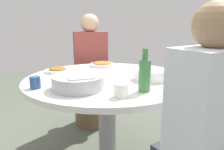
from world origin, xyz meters
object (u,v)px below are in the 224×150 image
object	(u,v)px
stool_for_diner_right	(92,105)
dish_tofu_braise	(102,64)
tea_cup_near	(121,90)
soup_bowl	(151,75)
dish_shrimp	(146,68)
green_bottle	(145,74)
round_dining_table	(107,94)
rice_bowl	(79,82)
diner_left	(208,109)
diner_right	(90,57)
dish_stirfry	(58,70)
tea_cup_far	(35,82)

from	to	relation	value
stool_for_diner_right	dish_tofu_braise	bearing A→B (deg)	98.22
tea_cup_near	soup_bowl	bearing A→B (deg)	-134.32
dish_shrimp	green_bottle	size ratio (longest dim) A/B	0.89
round_dining_table	rice_bowl	distance (m)	0.36
dish_tofu_braise	diner_left	world-z (taller)	diner_left
dish_tofu_braise	tea_cup_near	xyz separation A→B (m)	(0.06, 0.87, 0.02)
round_dining_table	rice_bowl	size ratio (longest dim) A/B	3.69
dish_shrimp	diner_right	world-z (taller)	diner_right
tea_cup_near	round_dining_table	bearing A→B (deg)	-91.72
dish_stirfry	dish_tofu_braise	bearing A→B (deg)	-156.20
rice_bowl	dish_stirfry	bearing A→B (deg)	-75.53
dish_tofu_braise	rice_bowl	bearing A→B (deg)	68.38
soup_bowl	tea_cup_near	world-z (taller)	same
diner_left	stool_for_diner_right	bearing A→B (deg)	-79.66
dish_stirfry	green_bottle	bearing A→B (deg)	127.85
round_dining_table	stool_for_diner_right	bearing A→B (deg)	-89.31
tea_cup_far	diner_right	distance (m)	1.09
dish_tofu_braise	dish_stirfry	size ratio (longest dim) A/B	1.13
diner_right	tea_cup_near	bearing A→B (deg)	89.86
stool_for_diner_right	soup_bowl	bearing A→B (deg)	107.39
green_bottle	tea_cup_far	world-z (taller)	green_bottle
dish_tofu_braise	dish_stirfry	xyz separation A→B (m)	(0.39, 0.17, -0.00)
round_dining_table	soup_bowl	size ratio (longest dim) A/B	4.87
round_dining_table	dish_tofu_braise	bearing A→B (deg)	-95.94
dish_shrimp	tea_cup_far	bearing A→B (deg)	23.11
round_dining_table	dish_shrimp	size ratio (longest dim) A/B	5.31
green_bottle	tea_cup_near	world-z (taller)	green_bottle
soup_bowl	green_bottle	bearing A→B (deg)	59.12
rice_bowl	stool_for_diner_right	xyz separation A→B (m)	(-0.21, -1.05, -0.55)
dish_stirfry	stool_for_diner_right	size ratio (longest dim) A/B	0.44
round_dining_table	green_bottle	world-z (taller)	green_bottle
soup_bowl	diner_left	size ratio (longest dim) A/B	0.32
rice_bowl	diner_left	distance (m)	0.73
tea_cup_far	diner_right	world-z (taller)	diner_right
rice_bowl	stool_for_diner_right	bearing A→B (deg)	-101.25
green_bottle	stool_for_diner_right	xyz separation A→B (m)	(0.15, -1.19, -0.61)
stool_for_diner_right	diner_right	xyz separation A→B (m)	(-0.00, 0.00, 0.54)
dish_tofu_braise	stool_for_diner_right	size ratio (longest dim) A/B	0.49
round_dining_table	dish_stirfry	xyz separation A→B (m)	(0.35, -0.27, 0.14)
round_dining_table	tea_cup_far	world-z (taller)	tea_cup_far
dish_shrimp	diner_left	distance (m)	0.97
diner_left	dish_stirfry	bearing A→B (deg)	-58.67
rice_bowl	tea_cup_far	distance (m)	0.26
green_bottle	tea_cup_far	distance (m)	0.65
dish_tofu_braise	tea_cup_near	distance (m)	0.88
diner_left	soup_bowl	bearing A→B (deg)	-90.74
soup_bowl	tea_cup_near	distance (m)	0.43
dish_stirfry	green_bottle	xyz separation A→B (m)	(-0.49, 0.63, 0.08)
dish_shrimp	tea_cup_near	bearing A→B (deg)	58.57
rice_bowl	soup_bowl	bearing A→B (deg)	-168.58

